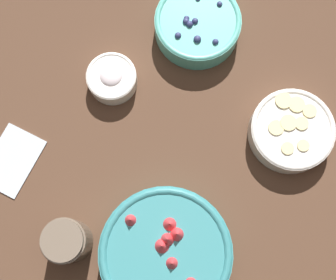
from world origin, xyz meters
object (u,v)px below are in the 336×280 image
at_px(bowl_blueberries, 197,24).
at_px(bowl_cream, 111,79).
at_px(bowl_strawberries, 166,253).
at_px(jar_chocolate, 68,241).
at_px(bowl_bananas, 291,131).

xyz_separation_m(bowl_blueberries, bowl_cream, (0.21, -0.03, -0.01)).
bearing_deg(bowl_strawberries, jar_chocolate, -47.99).
height_order(bowl_bananas, jar_chocolate, jar_chocolate).
height_order(bowl_bananas, bowl_cream, same).
bearing_deg(jar_chocolate, bowl_blueberries, -160.26).
height_order(bowl_strawberries, bowl_blueberries, bowl_strawberries).
xyz_separation_m(bowl_blueberries, jar_chocolate, (0.48, 0.17, 0.01)).
distance_m(bowl_blueberries, jar_chocolate, 0.51).
bearing_deg(bowl_blueberries, bowl_cream, -7.59).
xyz_separation_m(bowl_blueberries, bowl_bananas, (0.01, 0.29, -0.00)).
height_order(bowl_blueberries, jar_chocolate, jar_chocolate).
relative_size(bowl_strawberries, jar_chocolate, 2.52).
distance_m(bowl_strawberries, jar_chocolate, 0.18).
height_order(bowl_strawberries, bowl_cream, bowl_strawberries).
relative_size(bowl_strawberries, bowl_bananas, 1.48).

